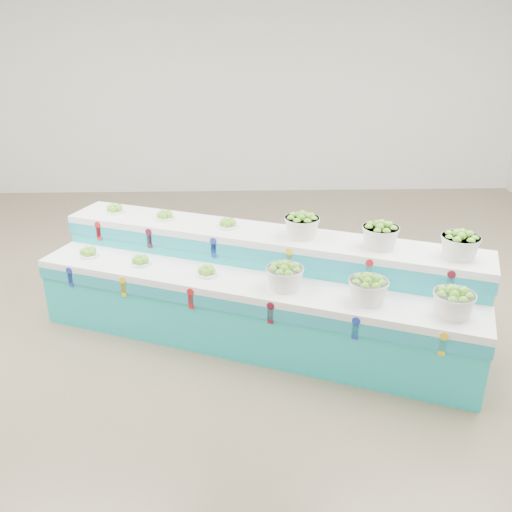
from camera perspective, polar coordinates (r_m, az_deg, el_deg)
name	(u,v)px	position (r m, az deg, el deg)	size (l,w,h in m)	color
ground	(252,330)	(5.67, -0.43, -7.83)	(10.00, 10.00, 0.00)	brown
back_wall	(244,80)	(9.88, -1.29, 18.11)	(10.00, 10.00, 0.00)	silver
display_stand	(256,289)	(5.37, 0.00, -3.52)	(4.36, 1.12, 1.02)	#20BBBF
plate_lower_left	(88,252)	(5.83, -17.33, 0.44)	(0.21, 0.21, 0.10)	white
plate_lower_mid	(141,260)	(5.50, -12.13, -0.42)	(0.21, 0.21, 0.10)	white
plate_lower_right	(207,271)	(5.17, -5.24, -1.55)	(0.21, 0.21, 0.10)	white
basket_lower_left	(285,276)	(4.88, 3.07, -2.09)	(0.34, 0.34, 0.25)	silver
basket_lower_mid	(368,289)	(4.75, 11.79, -3.40)	(0.34, 0.34, 0.25)	silver
basket_lower_right	(454,302)	(4.72, 20.19, -4.58)	(0.34, 0.34, 0.25)	silver
plate_upper_left	(115,208)	(6.13, -14.72, 4.90)	(0.21, 0.21, 0.10)	white
plate_upper_mid	(165,215)	(5.81, -9.64, 4.33)	(0.21, 0.21, 0.10)	white
plate_upper_right	(228,223)	(5.51, -3.00, 3.53)	(0.21, 0.21, 0.10)	white
basket_upper_left	(302,225)	(5.24, 4.88, 3.29)	(0.34, 0.34, 0.25)	silver
basket_upper_mid	(380,235)	(5.12, 13.03, 2.21)	(0.34, 0.34, 0.25)	silver
basket_upper_right	(460,245)	(5.10, 20.80, 1.14)	(0.34, 0.34, 0.25)	silver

